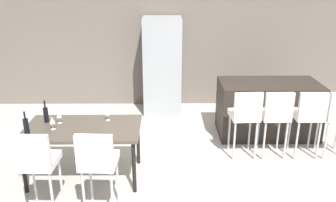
{
  "coord_description": "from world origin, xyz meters",
  "views": [
    {
      "loc": [
        -0.96,
        -4.46,
        2.64
      ],
      "look_at": [
        -0.92,
        0.43,
        0.85
      ],
      "focal_mm": 38.02,
      "sensor_mm": 36.0,
      "label": 1
    }
  ],
  "objects_px": {
    "dining_chair_near": "(36,160)",
    "kitchen_island": "(268,109)",
    "bar_chair_right": "(309,113)",
    "bar_chair_middle": "(276,113)",
    "dining_table": "(83,132)",
    "wine_glass_middle": "(52,120)",
    "wine_bottle_end": "(46,114)",
    "refrigerator": "(162,66)",
    "wine_glass_far": "(59,114)",
    "bar_chair_left": "(245,113)",
    "wine_glass_left": "(107,112)",
    "wine_bottle_right": "(26,126)",
    "dining_chair_far": "(98,160)"
  },
  "relations": [
    {
      "from": "dining_chair_near",
      "to": "kitchen_island",
      "type": "bearing_deg",
      "value": 34.06
    },
    {
      "from": "bar_chair_middle",
      "to": "bar_chair_left",
      "type": "bearing_deg",
      "value": 179.99
    },
    {
      "from": "dining_table",
      "to": "refrigerator",
      "type": "relative_size",
      "value": 0.81
    },
    {
      "from": "bar_chair_middle",
      "to": "dining_table",
      "type": "height_order",
      "value": "bar_chair_middle"
    },
    {
      "from": "dining_chair_near",
      "to": "dining_chair_far",
      "type": "xyz_separation_m",
      "value": [
        0.67,
        0.0,
        0.0
      ]
    },
    {
      "from": "wine_bottle_end",
      "to": "refrigerator",
      "type": "relative_size",
      "value": 0.16
    },
    {
      "from": "wine_glass_left",
      "to": "kitchen_island",
      "type": "bearing_deg",
      "value": 24.16
    },
    {
      "from": "wine_bottle_right",
      "to": "wine_glass_middle",
      "type": "distance_m",
      "value": 0.31
    },
    {
      "from": "bar_chair_middle",
      "to": "bar_chair_right",
      "type": "xyz_separation_m",
      "value": [
        0.48,
        -0.0,
        0.0
      ]
    },
    {
      "from": "bar_chair_right",
      "to": "wine_glass_far",
      "type": "xyz_separation_m",
      "value": [
        -3.49,
        -0.42,
        0.17
      ]
    },
    {
      "from": "wine_glass_left",
      "to": "wine_glass_middle",
      "type": "bearing_deg",
      "value": -156.6
    },
    {
      "from": "bar_chair_left",
      "to": "bar_chair_middle",
      "type": "distance_m",
      "value": 0.44
    },
    {
      "from": "dining_chair_near",
      "to": "refrigerator",
      "type": "xyz_separation_m",
      "value": [
        1.36,
        3.24,
        0.22
      ]
    },
    {
      "from": "bar_chair_right",
      "to": "kitchen_island",
      "type": "bearing_deg",
      "value": 114.43
    },
    {
      "from": "wine_glass_far",
      "to": "dining_chair_far",
      "type": "bearing_deg",
      "value": -54.03
    },
    {
      "from": "bar_chair_middle",
      "to": "kitchen_island",
      "type": "bearing_deg",
      "value": 81.24
    },
    {
      "from": "wine_glass_middle",
      "to": "refrigerator",
      "type": "bearing_deg",
      "value": 61.33
    },
    {
      "from": "refrigerator",
      "to": "kitchen_island",
      "type": "bearing_deg",
      "value": -32.14
    },
    {
      "from": "dining_chair_near",
      "to": "dining_chair_far",
      "type": "bearing_deg",
      "value": 0.01
    },
    {
      "from": "bar_chair_right",
      "to": "dining_table",
      "type": "height_order",
      "value": "bar_chair_right"
    },
    {
      "from": "dining_table",
      "to": "dining_chair_near",
      "type": "height_order",
      "value": "dining_chair_near"
    },
    {
      "from": "bar_chair_middle",
      "to": "wine_glass_middle",
      "type": "relative_size",
      "value": 6.03
    },
    {
      "from": "kitchen_island",
      "to": "wine_glass_middle",
      "type": "height_order",
      "value": "kitchen_island"
    },
    {
      "from": "bar_chair_middle",
      "to": "dining_chair_near",
      "type": "height_order",
      "value": "same"
    },
    {
      "from": "dining_chair_near",
      "to": "wine_glass_left",
      "type": "relative_size",
      "value": 6.03
    },
    {
      "from": "kitchen_island",
      "to": "wine_glass_far",
      "type": "xyz_separation_m",
      "value": [
        -3.13,
        -1.21,
        0.4
      ]
    },
    {
      "from": "bar_chair_left",
      "to": "dining_chair_near",
      "type": "relative_size",
      "value": 1.0
    },
    {
      "from": "bar_chair_right",
      "to": "dining_chair_far",
      "type": "relative_size",
      "value": 1.0
    },
    {
      "from": "kitchen_island",
      "to": "dining_chair_far",
      "type": "relative_size",
      "value": 1.55
    },
    {
      "from": "dining_table",
      "to": "wine_bottle_end",
      "type": "height_order",
      "value": "wine_bottle_end"
    },
    {
      "from": "bar_chair_right",
      "to": "bar_chair_middle",
      "type": "bearing_deg",
      "value": 180.0
    },
    {
      "from": "kitchen_island",
      "to": "wine_bottle_end",
      "type": "xyz_separation_m",
      "value": [
        -3.31,
        -1.17,
        0.39
      ]
    },
    {
      "from": "dining_table",
      "to": "bar_chair_middle",
      "type": "bearing_deg",
      "value": 11.55
    },
    {
      "from": "wine_bottle_end",
      "to": "wine_glass_left",
      "type": "bearing_deg",
      "value": 3.43
    },
    {
      "from": "bar_chair_left",
      "to": "kitchen_island",
      "type": "bearing_deg",
      "value": 54.62
    },
    {
      "from": "kitchen_island",
      "to": "bar_chair_middle",
      "type": "bearing_deg",
      "value": -98.76
    },
    {
      "from": "dining_chair_far",
      "to": "wine_bottle_right",
      "type": "distance_m",
      "value": 1.13
    },
    {
      "from": "dining_table",
      "to": "wine_glass_left",
      "type": "relative_size",
      "value": 8.57
    },
    {
      "from": "wine_glass_left",
      "to": "wine_glass_far",
      "type": "height_order",
      "value": "same"
    },
    {
      "from": "bar_chair_left",
      "to": "wine_glass_middle",
      "type": "height_order",
      "value": "bar_chair_left"
    },
    {
      "from": "wine_glass_left",
      "to": "bar_chair_left",
      "type": "bearing_deg",
      "value": 9.65
    },
    {
      "from": "dining_chair_far",
      "to": "wine_glass_left",
      "type": "height_order",
      "value": "dining_chair_far"
    },
    {
      "from": "bar_chair_right",
      "to": "wine_glass_far",
      "type": "relative_size",
      "value": 6.03
    },
    {
      "from": "kitchen_island",
      "to": "wine_glass_left",
      "type": "height_order",
      "value": "kitchen_island"
    },
    {
      "from": "wine_glass_middle",
      "to": "dining_table",
      "type": "bearing_deg",
      "value": 10.45
    },
    {
      "from": "dining_table",
      "to": "wine_bottle_end",
      "type": "xyz_separation_m",
      "value": [
        -0.51,
        0.17,
        0.18
      ]
    },
    {
      "from": "wine_bottle_end",
      "to": "wine_glass_far",
      "type": "height_order",
      "value": "wine_bottle_end"
    },
    {
      "from": "bar_chair_right",
      "to": "wine_bottle_end",
      "type": "bearing_deg",
      "value": -174.12
    },
    {
      "from": "bar_chair_right",
      "to": "wine_bottle_right",
      "type": "distance_m",
      "value": 3.87
    },
    {
      "from": "wine_bottle_right",
      "to": "kitchen_island",
      "type": "bearing_deg",
      "value": 24.37
    }
  ]
}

